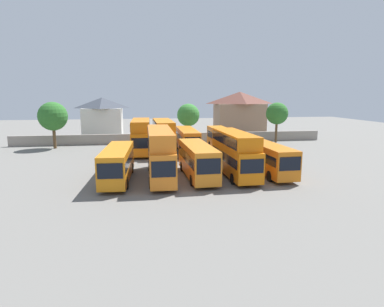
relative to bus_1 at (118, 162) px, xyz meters
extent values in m
plane|color=slate|center=(8.10, 18.10, -1.93)|extent=(140.00, 140.00, 0.00)
cube|color=gray|center=(8.10, 25.33, -1.03)|extent=(56.00, 0.50, 1.80)
cube|color=orange|center=(0.00, 0.01, -0.06)|extent=(2.97, 10.48, 3.01)
cube|color=black|center=(-0.25, -5.19, 0.30)|extent=(2.17, 0.19, 1.36)
cube|color=black|center=(0.00, 0.01, 0.30)|extent=(2.97, 9.65, 0.95)
cylinder|color=black|center=(0.98, -3.25, -1.38)|extent=(0.35, 1.11, 1.10)
cylinder|color=black|center=(-1.29, -3.14, -1.38)|extent=(0.35, 1.11, 1.10)
cylinder|color=black|center=(1.29, 3.17, -1.38)|extent=(0.35, 1.11, 1.10)
cylinder|color=black|center=(-0.97, 3.28, -1.38)|extent=(0.35, 1.11, 1.10)
cube|color=orange|center=(4.35, 0.33, 0.00)|extent=(2.51, 11.74, 3.15)
cube|color=black|center=(4.30, -5.55, 0.38)|extent=(2.12, 0.10, 1.42)
cube|color=black|center=(4.35, 0.33, 0.38)|extent=(2.54, 10.81, 0.99)
cube|color=orange|center=(4.35, 0.62, 2.39)|extent=(2.46, 11.16, 1.63)
cube|color=black|center=(4.35, 0.62, 2.39)|extent=(2.54, 10.57, 1.14)
cylinder|color=black|center=(5.43, -3.31, -1.38)|extent=(0.31, 1.10, 1.10)
cylinder|color=black|center=(3.21, -3.29, -1.38)|extent=(0.31, 1.10, 1.10)
cylinder|color=black|center=(5.49, 3.95, -1.38)|extent=(0.31, 1.10, 1.10)
cylinder|color=black|center=(3.27, 3.97, -1.38)|extent=(0.31, 1.10, 1.10)
cube|color=orange|center=(8.21, 0.00, 0.01)|extent=(2.84, 10.20, 3.17)
cube|color=black|center=(8.37, -5.08, 0.39)|extent=(2.21, 0.15, 1.42)
cube|color=black|center=(8.21, 0.00, 0.39)|extent=(2.85, 9.39, 1.00)
cylinder|color=black|center=(9.46, -3.10, -1.38)|extent=(0.34, 1.11, 1.10)
cylinder|color=black|center=(7.15, -3.17, -1.38)|extent=(0.34, 1.11, 1.10)
cylinder|color=black|center=(9.26, 3.18, -1.38)|extent=(0.34, 1.11, 1.10)
cylinder|color=black|center=(6.95, 3.10, -1.38)|extent=(0.34, 1.11, 1.10)
cube|color=orange|center=(12.30, 0.11, -0.09)|extent=(2.78, 10.36, 2.95)
cube|color=black|center=(12.42, -5.06, 0.26)|extent=(2.24, 0.13, 1.33)
cube|color=black|center=(12.30, 0.11, 0.26)|extent=(2.80, 9.54, 0.93)
cube|color=orange|center=(12.30, 0.37, 2.09)|extent=(2.72, 9.85, 1.42)
cube|color=black|center=(12.30, 0.37, 2.09)|extent=(2.80, 9.34, 0.99)
cylinder|color=black|center=(13.55, -3.05, -1.38)|extent=(0.33, 1.11, 1.10)
cylinder|color=black|center=(11.21, -3.11, -1.38)|extent=(0.33, 1.11, 1.10)
cylinder|color=black|center=(13.39, 3.34, -1.38)|extent=(0.33, 1.11, 1.10)
cylinder|color=black|center=(11.06, 3.28, -1.38)|extent=(0.33, 1.11, 1.10)
cube|color=orange|center=(16.18, 0.46, -0.09)|extent=(2.78, 10.12, 2.96)
cube|color=black|center=(16.35, -4.58, 0.26)|extent=(2.16, 0.15, 1.33)
cube|color=black|center=(16.18, 0.46, 0.26)|extent=(2.80, 9.32, 0.93)
cylinder|color=black|center=(17.41, -2.62, -1.38)|extent=(0.34, 1.11, 1.10)
cylinder|color=black|center=(15.16, -2.69, -1.38)|extent=(0.34, 1.11, 1.10)
cylinder|color=black|center=(17.20, 3.61, -1.38)|extent=(0.34, 1.11, 1.10)
cylinder|color=black|center=(14.95, 3.53, -1.38)|extent=(0.34, 1.11, 1.10)
cube|color=orange|center=(2.33, 15.36, -0.01)|extent=(2.81, 10.14, 3.12)
cube|color=black|center=(2.22, 10.30, 0.36)|extent=(2.28, 0.13, 1.40)
cube|color=black|center=(2.33, 15.36, 0.36)|extent=(2.83, 9.33, 0.98)
cube|color=orange|center=(2.33, 15.62, 2.32)|extent=(2.75, 9.63, 1.54)
cube|color=black|center=(2.33, 15.62, 2.32)|extent=(2.83, 9.13, 1.08)
cylinder|color=black|center=(3.46, 12.21, -1.38)|extent=(0.32, 1.11, 1.10)
cylinder|color=black|center=(1.07, 12.26, -1.38)|extent=(0.32, 1.11, 1.10)
cylinder|color=black|center=(3.59, 18.46, -1.38)|extent=(0.32, 1.11, 1.10)
cylinder|color=black|center=(1.20, 18.51, -1.38)|extent=(0.32, 1.11, 1.10)
cube|color=orange|center=(5.64, 14.95, -0.01)|extent=(2.83, 10.61, 3.12)
cube|color=black|center=(5.77, 9.66, 0.36)|extent=(2.28, 0.13, 1.40)
cube|color=black|center=(5.64, 14.95, 0.36)|extent=(2.86, 9.77, 0.98)
cube|color=orange|center=(5.64, 15.22, 2.28)|extent=(2.77, 10.08, 1.46)
cube|color=black|center=(5.64, 15.22, 2.28)|extent=(2.85, 9.56, 1.02)
cylinder|color=black|center=(6.91, 11.71, -1.38)|extent=(0.33, 1.11, 1.10)
cylinder|color=black|center=(4.53, 11.65, -1.38)|extent=(0.33, 1.11, 1.10)
cylinder|color=black|center=(6.76, 18.25, -1.38)|extent=(0.33, 1.11, 1.10)
cylinder|color=black|center=(4.38, 18.20, -1.38)|extent=(0.33, 1.11, 1.10)
cube|color=orange|center=(9.24, 15.32, 0.03)|extent=(2.49, 11.08, 3.19)
cube|color=black|center=(9.22, 9.76, 0.41)|extent=(2.14, 0.09, 1.44)
cube|color=black|center=(9.24, 15.32, 0.41)|extent=(2.53, 10.20, 1.01)
cylinder|color=black|center=(10.35, 11.88, -1.38)|extent=(0.31, 1.10, 1.10)
cylinder|color=black|center=(8.11, 11.89, -1.38)|extent=(0.31, 1.10, 1.10)
cylinder|color=black|center=(10.38, 18.75, -1.38)|extent=(0.31, 1.10, 1.10)
cylinder|color=black|center=(8.14, 18.76, -1.38)|extent=(0.31, 1.10, 1.10)
cube|color=orange|center=(14.69, 15.50, 0.01)|extent=(2.62, 10.65, 3.16)
cube|color=black|center=(14.77, 10.18, 0.39)|extent=(2.19, 0.11, 1.42)
cube|color=black|center=(14.69, 15.50, 0.39)|extent=(2.65, 9.80, 0.99)
cylinder|color=black|center=(15.88, 12.23, -1.38)|extent=(0.31, 1.10, 1.10)
cylinder|color=black|center=(13.60, 12.20, -1.38)|extent=(0.31, 1.10, 1.10)
cylinder|color=black|center=(15.79, 18.81, -1.38)|extent=(0.31, 1.10, 1.10)
cylinder|color=black|center=(13.51, 18.78, -1.38)|extent=(0.31, 1.10, 1.10)
cube|color=silver|center=(-5.16, 33.62, 1.10)|extent=(7.47, 6.07, 6.06)
pyramid|color=#3D424C|center=(-5.16, 33.62, 5.17)|extent=(7.84, 6.37, 2.07)
cube|color=#9E7A60|center=(23.11, 34.22, 1.47)|extent=(9.99, 6.40, 6.80)
pyramid|color=brown|center=(23.11, 34.22, 6.12)|extent=(10.49, 6.72, 2.49)
cylinder|color=brown|center=(26.86, 23.33, 0.03)|extent=(0.43, 0.43, 3.91)
sphere|color=#2D6B28|center=(26.86, 23.33, 3.38)|extent=(3.98, 3.98, 3.98)
cylinder|color=brown|center=(-11.66, 22.33, -0.12)|extent=(0.49, 0.49, 3.62)
sphere|color=#2D6B28|center=(-11.66, 22.33, 3.31)|extent=(4.62, 4.62, 4.62)
cylinder|color=brown|center=(11.18, 27.83, -0.22)|extent=(0.57, 0.57, 3.42)
sphere|color=#387F33|center=(11.18, 27.83, 2.98)|extent=(4.24, 4.24, 4.24)
camera|label=1|loc=(2.60, -32.79, 6.69)|focal=30.28mm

